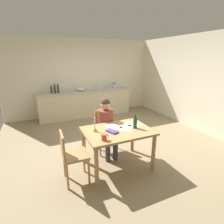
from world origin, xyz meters
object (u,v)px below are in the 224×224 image
bottle_oil (51,90)px  candlestick (95,128)px  book_magazine (112,131)px  bottle_wine_red (58,89)px  dining_table (118,136)px  wine_glass_near_sink (86,87)px  chair_at_table (105,129)px  wine_glass_by_kettle (82,87)px  bottle_vinegar (55,89)px  wine_glass_back_left (80,87)px  wine_glass_back_right (76,87)px  sink_unit (98,89)px  stovetop_kettle (114,86)px  mixing_bowl (81,89)px  coffee_mug (104,137)px  chair_side_empty (71,154)px  wine_bottle_on_table (135,122)px  person_seated (107,123)px

bottle_oil → candlestick: bearing=-82.3°
book_magazine → bottle_wine_red: size_ratio=0.68×
dining_table → wine_glass_near_sink: 3.35m
dining_table → candlestick: bearing=164.7°
chair_at_table → candlestick: candlestick is taller
candlestick → bottle_oil: bottle_oil is taller
bottle_wine_red → wine_glass_by_kettle: size_ratio=2.01×
bottle_vinegar → bottle_wine_red: bearing=-19.8°
dining_table → wine_glass_by_kettle: (0.24, 3.31, 0.38)m
wine_glass_back_left → wine_glass_back_right: bearing=180.0°
sink_unit → bottle_oil: bearing=-179.5°
stovetop_kettle → wine_glass_back_left: bearing=173.1°
stovetop_kettle → wine_glass_back_left: size_ratio=1.43×
sink_unit → mixing_bowl: 0.63m
coffee_mug → bottle_vinegar: size_ratio=0.41×
chair_side_empty → wine_glass_near_sink: bearing=70.4°
bottle_wine_red → wine_glass_back_right: (0.61, 0.22, -0.02)m
wine_bottle_on_table → wine_glass_near_sink: size_ratio=1.65×
dining_table → stovetop_kettle: stovetop_kettle is taller
person_seated → wine_glass_near_sink: person_seated is taller
chair_side_empty → wine_bottle_on_table: bearing=2.0°
coffee_mug → book_magazine: 0.33m
chair_at_table → chair_side_empty: chair_side_empty is taller
chair_side_empty → coffee_mug: size_ratio=7.21×
chair_at_table → wine_glass_back_left: (0.13, 2.64, 0.51)m
wine_glass_near_sink → wine_glass_back_left: same height
bottle_vinegar → book_magazine: bearing=-79.8°
person_seated → bottle_oil: bearing=107.0°
sink_unit → bottle_vinegar: bottle_vinegar is taller
person_seated → bottle_oil: 2.77m
wine_bottle_on_table → wine_glass_near_sink: (0.02, 3.36, 0.16)m
wine_glass_by_kettle → coffee_mug: bearing=-99.6°
bottle_oil → stovetop_kettle: (2.18, 0.01, -0.01)m
chair_at_table → wine_glass_by_kettle: (0.23, 2.64, 0.51)m
bottle_wine_red → stovetop_kettle: bottle_wine_red is taller
chair_at_table → wine_glass_by_kettle: 2.70m
wine_glass_back_left → book_magazine: bearing=-94.5°
coffee_mug → bottle_oil: bearing=97.2°
bottle_oil → bottle_wine_red: bearing=-18.3°
book_magazine → stovetop_kettle: (1.51, 3.21, 0.24)m
wine_glass_back_right → bottle_wine_red: bearing=-159.9°
book_magazine → wine_glass_back_left: bearing=63.2°
candlestick → bottle_vinegar: 3.04m
wine_glass_near_sink → book_magazine: bearing=-98.1°
bottle_oil → bottle_vinegar: (0.10, -0.03, 0.02)m
wine_bottle_on_table → sink_unit: bearing=82.5°
wine_bottle_on_table → wine_glass_back_right: wine_glass_back_right is taller
person_seated → chair_side_empty: (-0.86, -0.61, -0.18)m
person_seated → bottle_vinegar: (-0.70, 2.60, 0.35)m
bottle_wine_red → chair_at_table: bearing=-75.7°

